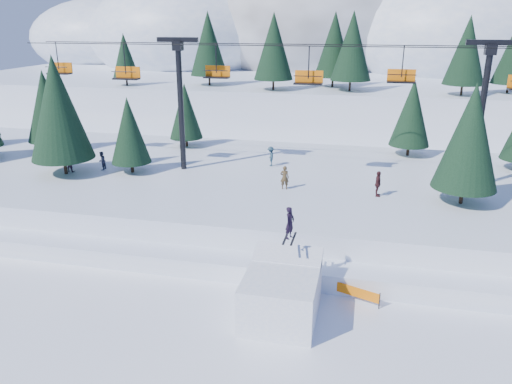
% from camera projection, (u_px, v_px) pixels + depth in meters
% --- Properties ---
extents(ground, '(160.00, 160.00, 0.00)m').
position_uv_depth(ground, '(233.00, 340.00, 23.09)').
color(ground, white).
rests_on(ground, ground).
extents(mid_shelf, '(70.00, 22.00, 2.50)m').
position_uv_depth(mid_shelf, '(292.00, 191.00, 39.27)').
color(mid_shelf, white).
rests_on(mid_shelf, ground).
extents(berm, '(70.00, 6.00, 1.10)m').
position_uv_depth(berm, '(267.00, 254.00, 30.29)').
color(berm, white).
rests_on(berm, ground).
extents(mountain_ridge, '(119.00, 60.00, 26.46)m').
position_uv_depth(mountain_ridge, '(313.00, 45.00, 88.60)').
color(mountain_ridge, white).
rests_on(mountain_ridge, ground).
extents(jump_kicker, '(3.53, 4.81, 5.27)m').
position_uv_depth(jump_kicker, '(282.00, 293.00, 24.54)').
color(jump_kicker, white).
rests_on(jump_kicker, ground).
extents(chairlift, '(46.13, 3.21, 10.28)m').
position_uv_depth(chairlift, '(305.00, 87.00, 36.53)').
color(chairlift, black).
rests_on(chairlift, mid_shelf).
extents(conifer_stand, '(64.31, 15.98, 9.14)m').
position_uv_depth(conifer_stand, '(312.00, 121.00, 37.49)').
color(conifer_stand, black).
rests_on(conifer_stand, mid_shelf).
extents(distant_skiers, '(30.83, 9.29, 1.86)m').
position_uv_depth(distant_skiers, '(272.00, 164.00, 38.88)').
color(distant_skiers, '#292C43').
rests_on(distant_skiers, mid_shelf).
extents(banner_near, '(2.68, 1.06, 0.90)m').
position_uv_depth(banner_near, '(354.00, 292.00, 26.12)').
color(banner_near, black).
rests_on(banner_near, ground).
extents(banner_far, '(2.85, 0.24, 0.90)m').
position_uv_depth(banner_far, '(486.00, 299.00, 25.41)').
color(banner_far, black).
rests_on(banner_far, ground).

